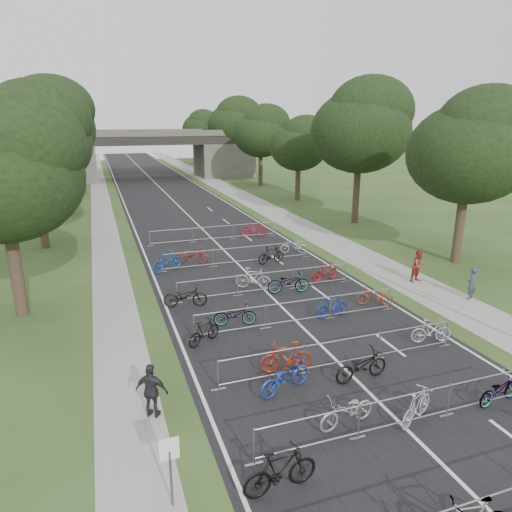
{
  "coord_description": "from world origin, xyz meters",
  "views": [
    {
      "loc": [
        -7.76,
        -5.6,
        8.57
      ],
      "look_at": [
        0.42,
        17.81,
        1.1
      ],
      "focal_mm": 32.0,
      "sensor_mm": 36.0,
      "label": 1
    }
  ],
  "objects_px": {
    "overpass_bridge": "(149,154)",
    "pedestrian_b": "(419,266)",
    "pedestrian_a": "(471,284)",
    "pedestrian_c": "(152,391)",
    "park_sign": "(170,460)"
  },
  "relations": [
    {
      "from": "pedestrian_a",
      "to": "park_sign",
      "type": "bearing_deg",
      "value": -1.63
    },
    {
      "from": "pedestrian_b",
      "to": "pedestrian_c",
      "type": "distance_m",
      "value": 16.85
    },
    {
      "from": "overpass_bridge",
      "to": "pedestrian_b",
      "type": "relative_size",
      "value": 17.34
    },
    {
      "from": "park_sign",
      "to": "pedestrian_b",
      "type": "xyz_separation_m",
      "value": [
        15.2,
        10.75,
        -0.37
      ]
    },
    {
      "from": "overpass_bridge",
      "to": "pedestrian_a",
      "type": "bearing_deg",
      "value": -80.37
    },
    {
      "from": "overpass_bridge",
      "to": "pedestrian_a",
      "type": "relative_size",
      "value": 19.22
    },
    {
      "from": "overpass_bridge",
      "to": "pedestrian_b",
      "type": "distance_m",
      "value": 52.0
    },
    {
      "from": "overpass_bridge",
      "to": "pedestrian_c",
      "type": "height_order",
      "value": "overpass_bridge"
    },
    {
      "from": "pedestrian_a",
      "to": "pedestrian_b",
      "type": "distance_m",
      "value": 3.07
    },
    {
      "from": "pedestrian_b",
      "to": "overpass_bridge",
      "type": "bearing_deg",
      "value": 88.9
    },
    {
      "from": "overpass_bridge",
      "to": "pedestrian_b",
      "type": "height_order",
      "value": "overpass_bridge"
    },
    {
      "from": "pedestrian_c",
      "to": "pedestrian_a",
      "type": "bearing_deg",
      "value": -134.07
    },
    {
      "from": "overpass_bridge",
      "to": "pedestrian_b",
      "type": "bearing_deg",
      "value": -80.69
    },
    {
      "from": "pedestrian_a",
      "to": "pedestrian_b",
      "type": "relative_size",
      "value": 0.9
    },
    {
      "from": "pedestrian_b",
      "to": "pedestrian_c",
      "type": "xyz_separation_m",
      "value": [
        -15.2,
        -7.26,
        -0.03
      ]
    }
  ]
}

